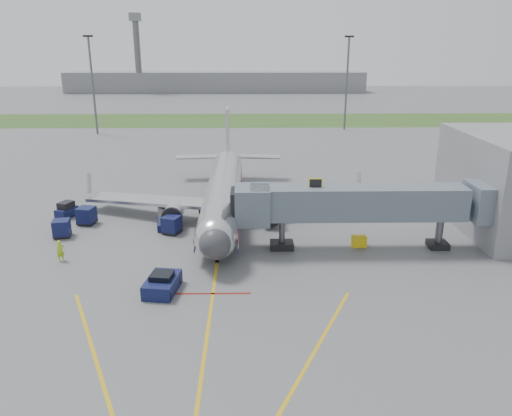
{
  "coord_description": "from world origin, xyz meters",
  "views": [
    {
      "loc": [
        2.8,
        -39.05,
        18.58
      ],
      "look_at": [
        3.58,
        7.71,
        3.2
      ],
      "focal_mm": 35.0,
      "sensor_mm": 36.0,
      "label": 1
    }
  ],
  "objects_px": {
    "belt_loader": "(163,224)",
    "pushback_tug": "(162,284)",
    "ramp_worker": "(60,251)",
    "airliner": "(223,192)",
    "baggage_tug": "(67,210)"
  },
  "relations": [
    {
      "from": "airliner",
      "to": "pushback_tug",
      "type": "distance_m",
      "value": 19.28
    },
    {
      "from": "ramp_worker",
      "to": "baggage_tug",
      "type": "bearing_deg",
      "value": 67.89
    },
    {
      "from": "ramp_worker",
      "to": "pushback_tug",
      "type": "bearing_deg",
      "value": -69.5
    },
    {
      "from": "pushback_tug",
      "to": "baggage_tug",
      "type": "bearing_deg",
      "value": 127.14
    },
    {
      "from": "baggage_tug",
      "to": "ramp_worker",
      "type": "relative_size",
      "value": 1.48
    },
    {
      "from": "airliner",
      "to": "pushback_tug",
      "type": "xyz_separation_m",
      "value": [
        -4.0,
        -18.75,
        -2.0
      ]
    },
    {
      "from": "airliner",
      "to": "baggage_tug",
      "type": "xyz_separation_m",
      "value": [
        -17.68,
        -0.7,
        -1.86
      ]
    },
    {
      "from": "airliner",
      "to": "ramp_worker",
      "type": "height_order",
      "value": "airliner"
    },
    {
      "from": "belt_loader",
      "to": "ramp_worker",
      "type": "xyz_separation_m",
      "value": [
        -7.75,
        -8.46,
        0.52
      ]
    },
    {
      "from": "baggage_tug",
      "to": "ramp_worker",
      "type": "xyz_separation_m",
      "value": [
        3.61,
        -12.07,
        0.18
      ]
    },
    {
      "from": "airliner",
      "to": "baggage_tug",
      "type": "relative_size",
      "value": 12.46
    },
    {
      "from": "belt_loader",
      "to": "ramp_worker",
      "type": "relative_size",
      "value": 1.96
    },
    {
      "from": "pushback_tug",
      "to": "belt_loader",
      "type": "distance_m",
      "value": 14.63
    },
    {
      "from": "belt_loader",
      "to": "pushback_tug",
      "type": "bearing_deg",
      "value": -80.9
    },
    {
      "from": "baggage_tug",
      "to": "belt_loader",
      "type": "bearing_deg",
      "value": -17.62
    }
  ]
}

